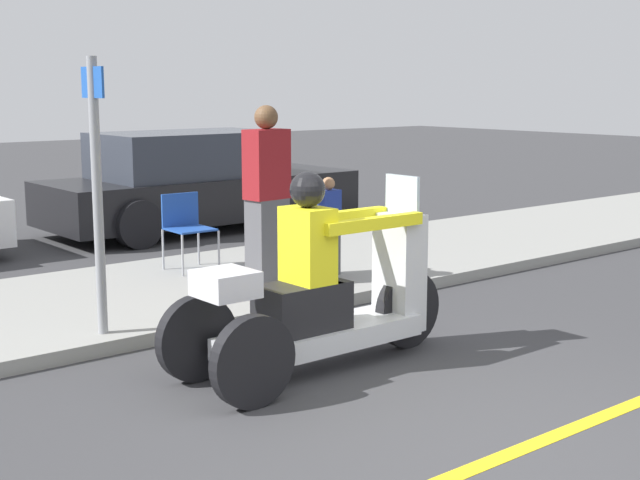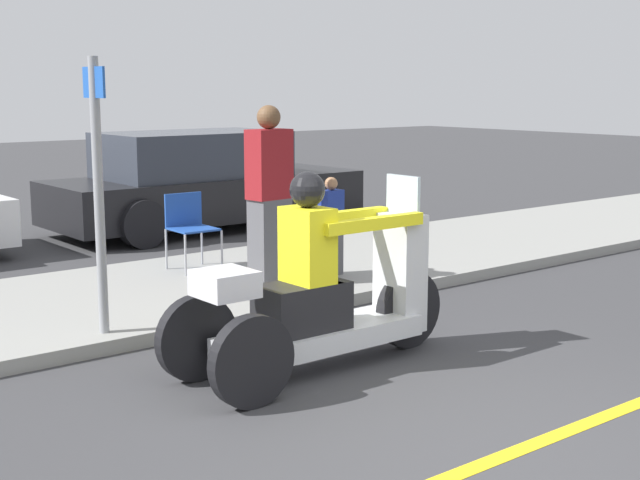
{
  "view_description": "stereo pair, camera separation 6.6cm",
  "coord_description": "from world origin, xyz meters",
  "px_view_note": "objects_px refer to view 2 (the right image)",
  "views": [
    {
      "loc": [
        -3.81,
        -3.06,
        2.1
      ],
      "look_at": [
        0.24,
        1.91,
        0.98
      ],
      "focal_mm": 50.0,
      "sensor_mm": 36.0,
      "label": 1
    },
    {
      "loc": [
        -3.76,
        -3.1,
        2.1
      ],
      "look_at": [
        0.24,
        1.91,
        0.98
      ],
      "focal_mm": 50.0,
      "sensor_mm": 36.0,
      "label": 2
    }
  ],
  "objects_px": {
    "motorcycle_trike": "(321,300)",
    "spectator_near_curb": "(331,228)",
    "spectator_far_back": "(269,199)",
    "street_sign": "(98,185)",
    "parked_car_lot_far": "(202,183)",
    "folding_chair_curbside": "(189,223)"
  },
  "relations": [
    {
      "from": "motorcycle_trike",
      "to": "spectator_near_curb",
      "type": "xyz_separation_m",
      "value": [
        1.83,
        2.11,
        0.09
      ]
    },
    {
      "from": "spectator_far_back",
      "to": "street_sign",
      "type": "xyz_separation_m",
      "value": [
        -2.09,
        -0.61,
        0.34
      ]
    },
    {
      "from": "parked_car_lot_far",
      "to": "spectator_near_curb",
      "type": "bearing_deg",
      "value": -102.67
    },
    {
      "from": "spectator_far_back",
      "to": "folding_chair_curbside",
      "type": "distance_m",
      "value": 1.26
    },
    {
      "from": "spectator_far_back",
      "to": "folding_chair_curbside",
      "type": "xyz_separation_m",
      "value": [
        -0.23,
        1.18,
        -0.36
      ]
    },
    {
      "from": "motorcycle_trike",
      "to": "spectator_near_curb",
      "type": "height_order",
      "value": "motorcycle_trike"
    },
    {
      "from": "spectator_near_curb",
      "to": "street_sign",
      "type": "xyz_separation_m",
      "value": [
        -2.84,
        -0.57,
        0.7
      ]
    },
    {
      "from": "parked_car_lot_far",
      "to": "street_sign",
      "type": "bearing_deg",
      "value": -128.81
    },
    {
      "from": "spectator_near_curb",
      "to": "street_sign",
      "type": "height_order",
      "value": "street_sign"
    },
    {
      "from": "motorcycle_trike",
      "to": "folding_chair_curbside",
      "type": "relative_size",
      "value": 2.92
    },
    {
      "from": "motorcycle_trike",
      "to": "spectator_far_back",
      "type": "height_order",
      "value": "spectator_far_back"
    },
    {
      "from": "spectator_near_curb",
      "to": "street_sign",
      "type": "bearing_deg",
      "value": -168.73
    },
    {
      "from": "motorcycle_trike",
      "to": "street_sign",
      "type": "xyz_separation_m",
      "value": [
        -1.01,
        1.54,
        0.79
      ]
    },
    {
      "from": "parked_car_lot_far",
      "to": "spectator_far_back",
      "type": "bearing_deg",
      "value": -112.42
    },
    {
      "from": "spectator_far_back",
      "to": "street_sign",
      "type": "relative_size",
      "value": 0.81
    },
    {
      "from": "street_sign",
      "to": "parked_car_lot_far",
      "type": "bearing_deg",
      "value": 51.19
    },
    {
      "from": "folding_chair_curbside",
      "to": "street_sign",
      "type": "xyz_separation_m",
      "value": [
        -1.85,
        -1.8,
        0.69
      ]
    },
    {
      "from": "spectator_near_curb",
      "to": "parked_car_lot_far",
      "type": "xyz_separation_m",
      "value": [
        0.93,
        4.12,
        0.06
      ]
    },
    {
      "from": "spectator_far_back",
      "to": "folding_chair_curbside",
      "type": "relative_size",
      "value": 2.18
    },
    {
      "from": "spectator_far_back",
      "to": "motorcycle_trike",
      "type": "bearing_deg",
      "value": -116.5
    },
    {
      "from": "motorcycle_trike",
      "to": "street_sign",
      "type": "height_order",
      "value": "street_sign"
    },
    {
      "from": "motorcycle_trike",
      "to": "parked_car_lot_far",
      "type": "distance_m",
      "value": 6.81
    }
  ]
}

